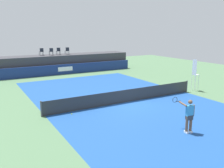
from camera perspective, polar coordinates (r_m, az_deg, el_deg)
The scene contains 14 objects.
ground_plane at distance 20.55m, azimuth -1.24°, elevation -2.18°, with size 48.00×48.00×0.00m, color #4C704C.
court_inner at distance 18.07m, azimuth 3.34°, elevation -4.26°, with size 12.00×22.00×0.00m, color #1C478C.
sponsor_wall at distance 29.89m, azimuth -10.96°, elevation 3.40°, with size 18.00×0.22×1.20m.
spectator_platform at distance 31.51m, azimuth -12.08°, elevation 4.73°, with size 18.00×2.80×2.20m, color #38383D.
spectator_chair_far_left at distance 30.85m, azimuth -16.19°, elevation 7.33°, with size 0.46×0.46×0.89m.
spectator_chair_left at distance 30.76m, azimuth -14.05°, elevation 7.44°, with size 0.47×0.47×0.89m.
spectator_chair_center at distance 31.31m, azimuth -12.44°, elevation 7.60°, with size 0.47×0.47×0.89m.
spectator_chair_right at distance 31.55m, azimuth -10.45°, elevation 7.72°, with size 0.45×0.45×0.89m.
umpire_chair at distance 22.29m, azimuth 18.82°, elevation 2.48°, with size 0.46×0.46×2.76m.
tennis_net at distance 17.94m, azimuth 3.36°, elevation -2.81°, with size 12.40×0.02×0.95m, color #2D2D2D.
net_post_near at distance 15.56m, azimuth -16.23°, elevation -5.62°, with size 0.10×0.10×1.00m, color #4C4C51.
net_post_far at distance 21.86m, azimuth 17.10°, elevation -0.50°, with size 0.10×0.10×1.00m, color #4C4C51.
tennis_player at distance 13.16m, azimuth 17.55°, elevation -6.91°, with size 0.57×1.21×1.77m.
tennis_ball at distance 15.67m, azimuth -9.40°, elevation -6.93°, with size 0.07×0.07×0.07m, color #D8EA33.
Camera 1 is at (-9.51, -14.46, 5.20)m, focal length 39.08 mm.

